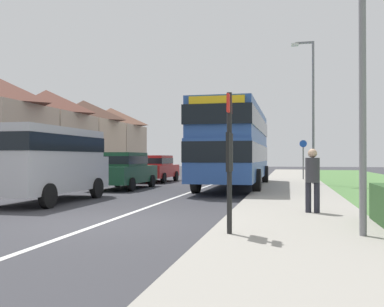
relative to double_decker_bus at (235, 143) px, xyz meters
name	(u,v)px	position (x,y,z in m)	size (l,w,h in m)	color
ground_plane	(103,223)	(-1.53, -11.37, -2.14)	(120.00, 120.00, 0.00)	#38383D
lane_marking_centre	(187,193)	(-1.53, -3.37, -2.14)	(0.14, 60.00, 0.01)	silver
pavement_near_side	(294,199)	(2.67, -5.37, -2.08)	(3.20, 68.00, 0.12)	#9E998E
double_decker_bus	(235,143)	(0.00, 0.00, 0.00)	(2.80, 10.67, 3.70)	#284C93
parked_van_silver	(49,158)	(-5.18, -7.57, -0.72)	(2.11, 5.14, 2.42)	#B7B7BC
parked_car_dark_green	(123,169)	(-5.00, -1.56, -1.22)	(2.01, 4.54, 1.68)	#19472D
parked_car_red	(155,167)	(-5.27, 4.13, -1.27)	(2.01, 4.30, 1.58)	#B21E1E
pedestrian_at_stop	(313,177)	(3.05, -9.40, -1.17)	(0.34, 0.34, 1.67)	#23232D
bus_stop_sign	(229,153)	(1.47, -12.68, -0.60)	(0.09, 0.52, 2.60)	black
cycle_route_sign	(303,158)	(3.36, 6.85, -0.71)	(0.44, 0.08, 2.52)	slate
street_lamp_mid	(311,103)	(3.61, 2.29, 2.09)	(1.14, 0.20, 7.36)	slate
house_terrace_far_side	(66,135)	(-15.96, 12.84, 1.22)	(6.01, 24.68, 6.73)	tan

